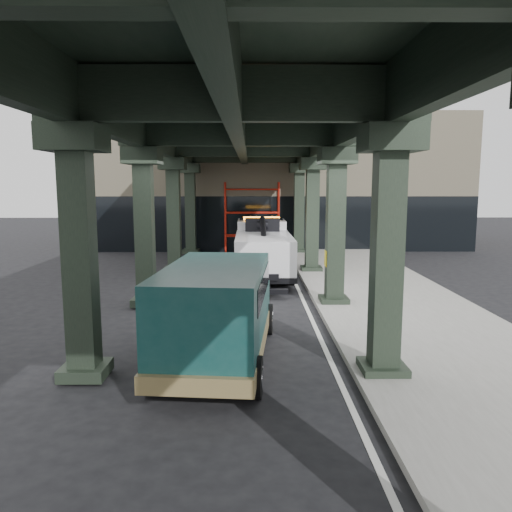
{
  "coord_description": "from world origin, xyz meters",
  "views": [
    {
      "loc": [
        -0.07,
        -13.64,
        3.89
      ],
      "look_at": [
        0.09,
        1.54,
        1.7
      ],
      "focal_mm": 35.0,
      "sensor_mm": 36.0,
      "label": 1
    }
  ],
  "objects": [
    {
      "name": "towed_van",
      "position": [
        -0.79,
        -3.14,
        1.19
      ],
      "size": [
        2.59,
        5.6,
        2.2
      ],
      "rotation": [
        0.0,
        0.0,
        -0.09
      ],
      "color": "#103A39",
      "rests_on": "ground"
    },
    {
      "name": "ground",
      "position": [
        0.0,
        0.0,
        0.0
      ],
      "size": [
        90.0,
        90.0,
        0.0
      ],
      "primitive_type": "plane",
      "color": "black",
      "rests_on": "ground"
    },
    {
      "name": "viaduct",
      "position": [
        -0.4,
        2.0,
        5.46
      ],
      "size": [
        7.4,
        32.0,
        6.4
      ],
      "color": "black",
      "rests_on": "ground"
    },
    {
      "name": "scaffolding",
      "position": [
        0.0,
        14.64,
        2.11
      ],
      "size": [
        3.08,
        0.88,
        4.0
      ],
      "color": "red",
      "rests_on": "ground"
    },
    {
      "name": "sidewalk",
      "position": [
        4.5,
        2.0,
        0.07
      ],
      "size": [
        5.0,
        40.0,
        0.15
      ],
      "primitive_type": "cube",
      "color": "gray",
      "rests_on": "ground"
    },
    {
      "name": "building",
      "position": [
        2.0,
        20.0,
        4.0
      ],
      "size": [
        22.0,
        10.0,
        8.0
      ],
      "primitive_type": "cube",
      "color": "#C6B793",
      "rests_on": "ground"
    },
    {
      "name": "tow_truck",
      "position": [
        0.43,
        7.48,
        1.24
      ],
      "size": [
        2.41,
        7.8,
        2.55
      ],
      "rotation": [
        0.0,
        0.0,
        0.01
      ],
      "color": "black",
      "rests_on": "ground"
    },
    {
      "name": "lane_stripe",
      "position": [
        1.7,
        2.0,
        0.01
      ],
      "size": [
        0.12,
        38.0,
        0.01
      ],
      "primitive_type": "cube",
      "color": "silver",
      "rests_on": "ground"
    }
  ]
}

